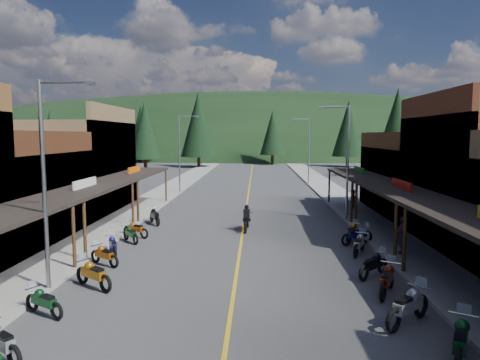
# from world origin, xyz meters

# --- Properties ---
(ground) EXTENTS (220.00, 220.00, 0.00)m
(ground) POSITION_xyz_m (0.00, 0.00, 0.00)
(ground) COLOR #38383A
(ground) RESTS_ON ground
(centerline) EXTENTS (0.15, 90.00, 0.01)m
(centerline) POSITION_xyz_m (0.00, 20.00, 0.01)
(centerline) COLOR gold
(centerline) RESTS_ON ground
(sidewalk_west) EXTENTS (3.40, 94.00, 0.15)m
(sidewalk_west) POSITION_xyz_m (-8.70, 20.00, 0.07)
(sidewalk_west) COLOR gray
(sidewalk_west) RESTS_ON ground
(sidewalk_east) EXTENTS (3.40, 94.00, 0.15)m
(sidewalk_east) POSITION_xyz_m (8.70, 20.00, 0.07)
(sidewalk_east) COLOR gray
(sidewalk_east) RESTS_ON ground
(shop_west_3) EXTENTS (10.90, 10.20, 8.20)m
(shop_west_3) POSITION_xyz_m (-13.78, 11.30, 3.52)
(shop_west_3) COLOR brown
(shop_west_3) RESTS_ON ground
(shop_east_3) EXTENTS (10.90, 10.20, 6.20)m
(shop_east_3) POSITION_xyz_m (13.75, 11.30, 2.53)
(shop_east_3) COLOR #4C2D16
(shop_east_3) RESTS_ON ground
(streetlight_0) EXTENTS (2.16, 0.18, 8.00)m
(streetlight_0) POSITION_xyz_m (-6.95, -6.00, 4.46)
(streetlight_0) COLOR gray
(streetlight_0) RESTS_ON ground
(streetlight_1) EXTENTS (2.16, 0.18, 8.00)m
(streetlight_1) POSITION_xyz_m (-6.95, 22.00, 4.46)
(streetlight_1) COLOR gray
(streetlight_1) RESTS_ON ground
(streetlight_2) EXTENTS (2.16, 0.18, 8.00)m
(streetlight_2) POSITION_xyz_m (6.95, 8.00, 4.46)
(streetlight_2) COLOR gray
(streetlight_2) RESTS_ON ground
(streetlight_3) EXTENTS (2.16, 0.18, 8.00)m
(streetlight_3) POSITION_xyz_m (6.95, 30.00, 4.46)
(streetlight_3) COLOR gray
(streetlight_3) RESTS_ON ground
(ridge_hill) EXTENTS (310.00, 140.00, 60.00)m
(ridge_hill) POSITION_xyz_m (0.00, 135.00, 0.00)
(ridge_hill) COLOR black
(ridge_hill) RESTS_ON ground
(pine_0) EXTENTS (5.04, 5.04, 11.00)m
(pine_0) POSITION_xyz_m (-40.00, 62.00, 6.48)
(pine_0) COLOR black
(pine_0) RESTS_ON ground
(pine_1) EXTENTS (5.88, 5.88, 12.50)m
(pine_1) POSITION_xyz_m (-24.00, 70.00, 7.24)
(pine_1) COLOR black
(pine_1) RESTS_ON ground
(pine_2) EXTENTS (6.72, 6.72, 14.00)m
(pine_2) POSITION_xyz_m (-10.00, 58.00, 7.99)
(pine_2) COLOR black
(pine_2) RESTS_ON ground
(pine_3) EXTENTS (5.04, 5.04, 11.00)m
(pine_3) POSITION_xyz_m (4.00, 66.00, 6.48)
(pine_3) COLOR black
(pine_3) RESTS_ON ground
(pine_4) EXTENTS (5.88, 5.88, 12.50)m
(pine_4) POSITION_xyz_m (18.00, 60.00, 7.24)
(pine_4) COLOR black
(pine_4) RESTS_ON ground
(pine_5) EXTENTS (6.72, 6.72, 14.00)m
(pine_5) POSITION_xyz_m (34.00, 72.00, 7.99)
(pine_5) COLOR black
(pine_5) RESTS_ON ground
(pine_7) EXTENTS (5.88, 5.88, 12.50)m
(pine_7) POSITION_xyz_m (-32.00, 76.00, 7.24)
(pine_7) COLOR black
(pine_7) RESTS_ON ground
(pine_8) EXTENTS (4.48, 4.48, 10.00)m
(pine_8) POSITION_xyz_m (-22.00, 40.00, 5.98)
(pine_8) COLOR black
(pine_8) RESTS_ON ground
(pine_9) EXTENTS (4.93, 4.93, 10.80)m
(pine_9) POSITION_xyz_m (24.00, 45.00, 6.38)
(pine_9) COLOR black
(pine_9) RESTS_ON ground
(pine_10) EXTENTS (5.38, 5.38, 11.60)m
(pine_10) POSITION_xyz_m (-18.00, 50.00, 6.78)
(pine_10) COLOR black
(pine_10) RESTS_ON ground
(pine_11) EXTENTS (5.82, 5.82, 12.40)m
(pine_11) POSITION_xyz_m (20.00, 38.00, 7.19)
(pine_11) COLOR black
(pine_11) RESTS_ON ground
(bike_west_3) EXTENTS (2.06, 1.65, 1.15)m
(bike_west_3) POSITION_xyz_m (-5.92, -11.03, 0.58)
(bike_west_3) COLOR gray
(bike_west_3) RESTS_ON ground
(bike_west_4) EXTENTS (1.93, 1.46, 1.07)m
(bike_west_4) POSITION_xyz_m (-6.18, -8.18, 0.53)
(bike_west_4) COLOR #0C3D1B
(bike_west_4) RESTS_ON ground
(bike_west_5) EXTENTS (2.21, 1.88, 1.26)m
(bike_west_5) POSITION_xyz_m (-5.51, -5.60, 0.63)
(bike_west_5) COLOR #A1610B
(bike_west_5) RESTS_ON ground
(bike_west_6) EXTENTS (1.92, 1.57, 1.08)m
(bike_west_6) POSITION_xyz_m (-6.13, -2.67, 0.54)
(bike_west_6) COLOR #9C4B0B
(bike_west_6) RESTS_ON ground
(bike_west_7) EXTENTS (1.40, 1.94, 1.07)m
(bike_west_7) POSITION_xyz_m (-6.35, -0.86, 0.53)
(bike_west_7) COLOR navy
(bike_west_7) RESTS_ON ground
(bike_west_8) EXTENTS (1.65, 1.82, 1.06)m
(bike_west_8) POSITION_xyz_m (-6.19, 1.63, 0.53)
(bike_west_8) COLOR #0C4012
(bike_west_8) RESTS_ON ground
(bike_west_9) EXTENTS (1.95, 1.46, 1.08)m
(bike_west_9) POSITION_xyz_m (-6.24, 2.79, 0.54)
(bike_west_9) COLOR #BE4E0D
(bike_west_9) RESTS_ON ground
(bike_west_10) EXTENTS (1.64, 2.21, 1.21)m
(bike_west_10) POSITION_xyz_m (-6.01, 6.55, 0.61)
(bike_west_10) COLOR black
(bike_west_10) RESTS_ON ground
(bike_east_3) EXTENTS (1.75, 2.35, 1.29)m
(bike_east_3) POSITION_xyz_m (6.26, -10.58, 0.65)
(bike_east_3) COLOR #0C3C18
(bike_east_3) RESTS_ON ground
(bike_east_4) EXTENTS (2.27, 2.16, 1.34)m
(bike_east_4) POSITION_xyz_m (5.65, -8.39, 0.67)
(bike_east_4) COLOR #97969B
(bike_east_4) RESTS_ON ground
(bike_east_5) EXTENTS (1.71, 2.37, 1.30)m
(bike_east_5) POSITION_xyz_m (5.78, -5.79, 0.65)
(bike_east_5) COLOR #621C0D
(bike_east_5) RESTS_ON ground
(bike_east_6) EXTENTS (1.95, 1.91, 1.17)m
(bike_east_6) POSITION_xyz_m (5.80, -3.82, 0.59)
(bike_east_6) COLOR black
(bike_east_6) RESTS_ON ground
(bike_east_7) EXTENTS (1.52, 2.17, 1.19)m
(bike_east_7) POSITION_xyz_m (6.04, -0.28, 0.59)
(bike_east_7) COLOR #9B9BA0
(bike_east_7) RESTS_ON ground
(bike_east_8) EXTENTS (2.13, 1.55, 1.17)m
(bike_east_8) POSITION_xyz_m (6.37, 1.65, 0.58)
(bike_east_8) COLOR navy
(bike_east_8) RESTS_ON ground
(bike_east_9) EXTENTS (1.47, 1.98, 1.09)m
(bike_east_9) POSITION_xyz_m (6.30, 2.57, 0.55)
(bike_east_9) COLOR #9E5E0B
(bike_east_9) RESTS_ON ground
(rider_on_bike) EXTENTS (0.89, 2.28, 1.71)m
(rider_on_bike) POSITION_xyz_m (0.24, 4.83, 0.68)
(rider_on_bike) COLOR black
(rider_on_bike) RESTS_ON ground
(pedestrian_east_a) EXTENTS (0.52, 0.73, 1.89)m
(pedestrian_east_a) POSITION_xyz_m (8.00, -0.67, 1.10)
(pedestrian_east_a) COLOR #272030
(pedestrian_east_a) RESTS_ON sidewalk_east
(pedestrian_east_b) EXTENTS (1.01, 0.72, 1.87)m
(pedestrian_east_b) POSITION_xyz_m (7.86, 9.80, 1.08)
(pedestrian_east_b) COLOR brown
(pedestrian_east_b) RESTS_ON sidewalk_east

